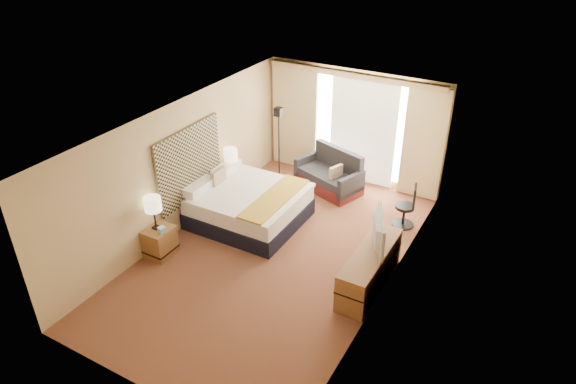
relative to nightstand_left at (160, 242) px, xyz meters
The scene contains 21 objects.
floor 2.16m from the nightstand_left, 29.31° to the left, with size 4.20×7.00×0.02m, color #571D19.
ceiling 3.16m from the nightstand_left, 29.31° to the left, with size 4.20×7.00×0.02m, color silver.
wall_back 5.02m from the nightstand_left, 67.66° to the left, with size 4.20×0.02×2.60m, color tan.
wall_front 3.25m from the nightstand_left, 52.65° to the right, with size 4.20×0.02×2.60m, color tan.
wall_left 1.49m from the nightstand_left, 102.36° to the left, with size 0.02×7.00×2.60m, color tan.
wall_right 4.23m from the nightstand_left, 14.81° to the left, with size 0.02×7.00×2.60m, color tan.
headboard 1.62m from the nightstand_left, 98.64° to the left, with size 0.06×1.85×1.50m, color black.
nightstand_left is the anchor object (origin of this frame).
nightstand_right 2.50m from the nightstand_left, 90.00° to the left, with size 0.45×0.52×0.55m, color brown.
media_dresser 3.85m from the nightstand_left, 15.84° to the left, with size 0.50×1.80×0.70m, color brown.
window 5.10m from the nightstand_left, 64.87° to the left, with size 2.30×0.02×2.30m, color white.
curtains 4.95m from the nightstand_left, 67.18° to the left, with size 4.12×0.19×2.56m.
bed 1.94m from the nightstand_left, 65.26° to the left, with size 2.07×1.89×1.00m.
loveseat 4.15m from the nightstand_left, 66.17° to the left, with size 1.66×1.24×0.92m.
floor_lamp 3.76m from the nightstand_left, 82.67° to the left, with size 0.23×0.23×1.79m.
desk_chair 4.84m from the nightstand_left, 40.77° to the left, with size 0.44×0.44×0.91m.
lamp_left 0.78m from the nightstand_left, behind, with size 0.31×0.31×0.65m.
lamp_right 2.55m from the nightstand_left, 91.40° to the left, with size 0.29×0.29×0.60m.
tissue_box 0.36m from the nightstand_left, 17.13° to the right, with size 0.12×0.12×0.11m, color #9BC7EF.
telephone 2.36m from the nightstand_left, 88.57° to the left, with size 0.20×0.16×0.08m, color black.
television 3.92m from the nightstand_left, 18.91° to the left, with size 1.01×0.13×0.58m, color black.
Camera 1 is at (3.98, -6.66, 5.76)m, focal length 32.00 mm.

